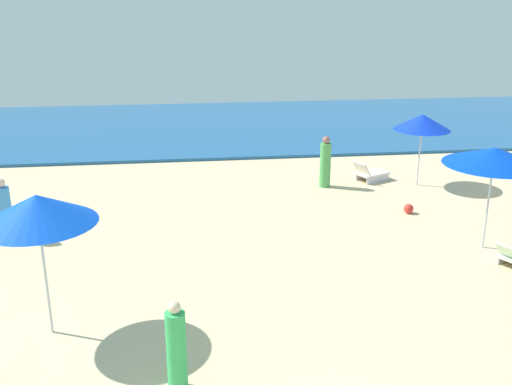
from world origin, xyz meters
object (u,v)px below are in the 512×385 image
umbrella_1 (37,209)px  lounge_chair_0_0 (370,173)px  beachgoer_0 (176,349)px  umbrella_0 (422,122)px  beachgoer_1 (325,163)px  umbrella_4 (494,156)px  beachgoer_5 (4,211)px  beach_ball_0 (409,209)px

umbrella_1 → lounge_chair_0_0: bearing=43.8°
beachgoer_0 → umbrella_0: bearing=152.7°
lounge_chair_0_0 → beachgoer_1: (-1.70, -0.43, 0.53)m
beachgoer_1 → umbrella_4: bearing=96.8°
beachgoer_1 → beachgoer_0: bearing=43.5°
umbrella_1 → beachgoer_5: (-2.09, 4.88, -1.75)m
beachgoer_0 → umbrella_4: bearing=133.3°
umbrella_4 → beachgoer_1: size_ratio=1.53×
beachgoer_1 → beachgoer_5: beachgoer_1 is taller
beachgoer_5 → umbrella_1: bearing=-121.0°
beachgoer_1 → beach_ball_0: 3.44m
umbrella_4 → beachgoer_5: size_ratio=1.58×
umbrella_4 → umbrella_0: bearing=86.9°
umbrella_4 → beach_ball_0: umbrella_4 is taller
umbrella_0 → beachgoer_5: size_ratio=1.46×
umbrella_1 → beachgoer_1: (7.29, 8.21, -1.72)m
umbrella_1 → beachgoer_0: size_ratio=1.73×
umbrella_0 → umbrella_4: size_ratio=0.92×
umbrella_1 → beach_ball_0: bearing=30.5°
umbrella_4 → beachgoer_5: (-12.24, 2.10, -1.65)m
beachgoer_0 → beachgoer_5: (-4.50, 6.92, 0.01)m
umbrella_0 → beachgoer_5: (-12.52, -3.10, -1.39)m
umbrella_1 → beachgoer_1: 11.11m
beachgoer_0 → beach_ball_0: beachgoer_0 is taller
beachgoer_5 → umbrella_4: bearing=-63.9°
lounge_chair_0_0 → beachgoer_5: beachgoer_5 is taller
umbrella_4 → beachgoer_5: bearing=170.3°
umbrella_0 → beachgoer_1: 3.43m
beachgoer_1 → beachgoer_5: (-9.38, -3.32, -0.04)m
umbrella_1 → beachgoer_0: bearing=-40.2°
umbrella_4 → beachgoer_0: umbrella_4 is taller
umbrella_4 → beachgoer_5: umbrella_4 is taller
umbrella_0 → umbrella_4: bearing=-93.1°
umbrella_0 → umbrella_4: umbrella_4 is taller
lounge_chair_0_0 → beachgoer_0: bearing=122.8°
umbrella_4 → umbrella_1: bearing=-164.7°
beachgoer_1 → umbrella_0: bearing=154.9°
umbrella_1 → beachgoer_0: umbrella_1 is taller
lounge_chair_0_0 → umbrella_1: size_ratio=0.49×
lounge_chair_0_0 → beach_ball_0: lounge_chair_0_0 is taller
umbrella_1 → beachgoer_1: bearing=48.4°
beachgoer_5 → beachgoer_1: bearing=-34.7°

